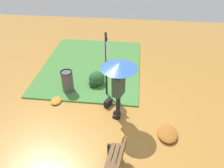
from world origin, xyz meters
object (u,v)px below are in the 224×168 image
(info_sign_post, at_px, (106,59))
(trash_bin, at_px, (68,82))
(handbag, at_px, (108,103))
(person_with_umbrella, at_px, (119,76))

(info_sign_post, xyz_separation_m, trash_bin, (-0.05, -1.39, -1.03))
(handbag, height_order, trash_bin, trash_bin)
(person_with_umbrella, height_order, info_sign_post, info_sign_post)
(handbag, relative_size, trash_bin, 0.44)
(person_with_umbrella, relative_size, trash_bin, 2.45)
(person_with_umbrella, height_order, handbag, person_with_umbrella)
(person_with_umbrella, distance_m, trash_bin, 2.47)
(person_with_umbrella, bearing_deg, trash_bin, -121.61)
(person_with_umbrella, relative_size, info_sign_post, 0.89)
(info_sign_post, relative_size, trash_bin, 2.76)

